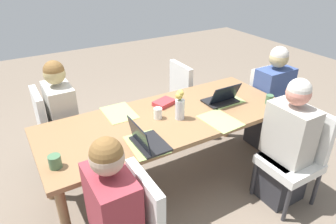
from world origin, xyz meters
TOP-DOWN VIEW (x-y plane):
  - ground_plane at (0.00, 0.00)m, footprint 10.00×10.00m
  - dining_table at (0.00, 0.00)m, footprint 2.28×0.90m
  - chair_head_left_left_mid at (-1.42, -0.08)m, footprint 0.44×0.44m
  - person_head_left_left_mid at (-1.36, -0.01)m, footprint 0.40×0.36m
  - chair_near_left_far at (0.85, -0.80)m, footprint 0.44×0.44m
  - person_near_left_far at (0.78, -0.74)m, footprint 0.36×0.40m
  - chair_far_right_near at (-0.87, 0.75)m, footprint 0.44×0.44m
  - person_far_right_near at (-0.80, 0.69)m, footprint 0.36×0.40m
  - chair_near_right_mid at (-0.74, -0.76)m, footprint 0.44×0.44m
  - flower_vase at (-0.07, 0.08)m, footprint 0.09×0.09m
  - placemat_far_left_near at (0.37, 0.29)m, footprint 0.29×0.38m
  - placemat_head_left_left_mid at (-0.64, -0.00)m, footprint 0.36×0.27m
  - placemat_near_left_far at (0.35, -0.29)m, footprint 0.27×0.37m
  - placemat_far_right_near at (-0.36, 0.29)m, footprint 0.28×0.38m
  - laptop_far_left_near at (0.37, 0.31)m, footprint 0.22×0.32m
  - laptop_head_left_left_mid at (-0.59, 0.02)m, footprint 0.32×0.22m
  - coffee_mug_near_left at (1.03, 0.22)m, footprint 0.09×0.09m
  - coffee_mug_near_right at (-0.98, 0.27)m, footprint 0.07×0.07m
  - coffee_mug_centre_left at (0.09, -0.03)m, footprint 0.07×0.07m
  - book_red_cover at (-0.09, -0.23)m, footprint 0.23×0.19m

SIDE VIEW (x-z plane):
  - ground_plane at x=0.00m, z-range 0.00..0.00m
  - chair_head_left_left_mid at x=-1.42m, z-range 0.05..0.95m
  - chair_near_left_far at x=0.85m, z-range 0.05..0.95m
  - chair_far_right_near at x=-0.87m, z-range 0.05..0.95m
  - chair_near_right_mid at x=-0.74m, z-range 0.05..0.95m
  - person_head_left_left_mid at x=-1.36m, z-range -0.07..1.12m
  - person_near_left_far at x=0.78m, z-range -0.07..1.12m
  - person_far_right_near at x=-0.80m, z-range -0.07..1.12m
  - dining_table at x=0.00m, z-range 0.30..1.05m
  - placemat_far_left_near at x=0.37m, z-range 0.75..0.76m
  - placemat_head_left_left_mid at x=-0.64m, z-range 0.75..0.76m
  - placemat_near_left_far at x=0.35m, z-range 0.75..0.76m
  - placemat_far_right_near at x=-0.36m, z-range 0.75..0.76m
  - book_red_cover at x=-0.09m, z-range 0.75..0.79m
  - laptop_head_left_left_mid at x=-0.59m, z-range 0.69..0.89m
  - laptop_far_left_near at x=0.37m, z-range 0.69..0.90m
  - coffee_mug_near_right at x=-0.98m, z-range 0.75..0.84m
  - coffee_mug_near_left at x=1.03m, z-range 0.75..0.85m
  - coffee_mug_centre_left at x=0.09m, z-range 0.75..0.85m
  - flower_vase at x=-0.07m, z-range 0.75..1.03m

